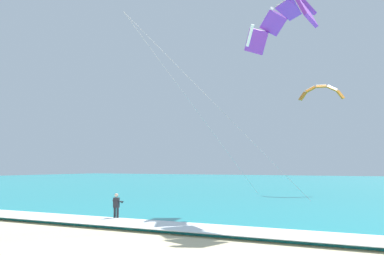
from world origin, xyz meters
name	(u,v)px	position (x,y,z in m)	size (l,w,h in m)	color
sea	(316,184)	(0.00, 71.17, 0.10)	(200.00, 120.00, 0.20)	teal
surf_foam	(110,221)	(0.00, 12.17, 0.22)	(200.00, 2.96, 0.04)	white
surfboard	(116,221)	(-0.64, 13.55, 0.03)	(0.55, 1.43, 0.09)	#E04C38
kitesurfer	(116,206)	(-0.65, 13.56, 0.94)	(0.55, 0.54, 1.69)	#232328
kite_primary	(283,19)	(7.50, 21.93, 13.81)	(10.98, 10.80, 13.92)	purple
kite_distant	(321,91)	(6.05, 44.67, 12.29)	(5.35, 2.14, 1.97)	orange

